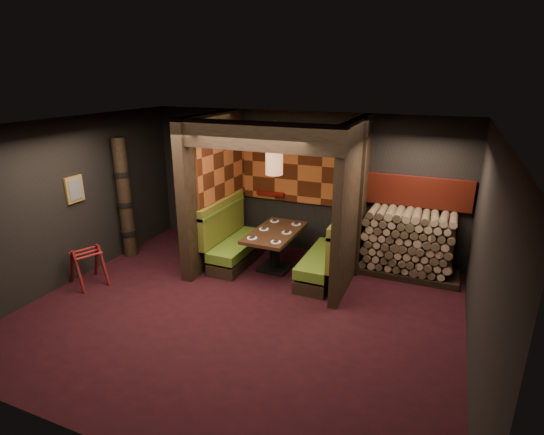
{
  "coord_description": "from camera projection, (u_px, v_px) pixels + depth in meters",
  "views": [
    {
      "loc": [
        2.7,
        -5.14,
        3.52
      ],
      "look_at": [
        0.0,
        1.3,
        1.15
      ],
      "focal_mm": 28.0,
      "sensor_mm": 36.0,
      "label": 1
    }
  ],
  "objects": [
    {
      "name": "booth_bench_right",
      "position": [
        328.0,
        258.0,
        7.58
      ],
      "size": [
        0.68,
        1.6,
        1.14
      ],
      "color": "black",
      "rests_on": "floor"
    },
    {
      "name": "wall_left",
      "position": [
        70.0,
        201.0,
        7.35
      ],
      "size": [
        0.02,
        5.5,
        2.85
      ],
      "primitive_type": "cube",
      "color": "black",
      "rests_on": "ground"
    },
    {
      "name": "tapa_back_panel",
      "position": [
        298.0,
        164.0,
        8.4
      ],
      "size": [
        2.4,
        0.06,
        1.55
      ],
      "primitive_type": "cube",
      "color": "#99491E",
      "rests_on": "wall_back"
    },
    {
      "name": "framed_picture",
      "position": [
        75.0,
        189.0,
        7.35
      ],
      "size": [
        0.05,
        0.36,
        0.46
      ],
      "color": "olive",
      "rests_on": "wall_left"
    },
    {
      "name": "ceiling",
      "position": [
        235.0,
        126.0,
        5.69
      ],
      "size": [
        6.5,
        5.5,
        0.02
      ],
      "primitive_type": "cube",
      "color": "black",
      "rests_on": "ground"
    },
    {
      "name": "wall_front",
      "position": [
        94.0,
        324.0,
        3.74
      ],
      "size": [
        6.5,
        0.02,
        2.85
      ],
      "primitive_type": "cube",
      "color": "black",
      "rests_on": "ground"
    },
    {
      "name": "wall_right",
      "position": [
        486.0,
        263.0,
        4.95
      ],
      "size": [
        0.02,
        5.5,
        2.85
      ],
      "primitive_type": "cube",
      "color": "black",
      "rests_on": "ground"
    },
    {
      "name": "luggage_rack",
      "position": [
        88.0,
        265.0,
        7.4
      ],
      "size": [
        0.79,
        0.69,
        0.72
      ],
      "color": "#460909",
      "rests_on": "floor"
    },
    {
      "name": "header_beam",
      "position": [
        255.0,
        136.0,
        6.38
      ],
      "size": [
        2.85,
        0.18,
        0.44
      ],
      "primitive_type": "cube",
      "color": "black",
      "rests_on": "partition_left"
    },
    {
      "name": "lacquer_shelf",
      "position": [
        271.0,
        193.0,
        8.76
      ],
      "size": [
        0.6,
        0.12,
        0.07
      ],
      "primitive_type": "cube",
      "color": "#560A08",
      "rests_on": "wall_back"
    },
    {
      "name": "wall_back",
      "position": [
        300.0,
        183.0,
        8.56
      ],
      "size": [
        6.5,
        0.02,
        2.85
      ],
      "primitive_type": "cube",
      "color": "black",
      "rests_on": "ground"
    },
    {
      "name": "partition_left",
      "position": [
        214.0,
        190.0,
        8.09
      ],
      "size": [
        0.2,
        2.2,
        2.85
      ],
      "primitive_type": "cube",
      "color": "black",
      "rests_on": "floor"
    },
    {
      "name": "bay_front_post",
      "position": [
        360.0,
        201.0,
        7.35
      ],
      "size": [
        0.08,
        0.08,
        2.85
      ],
      "primitive_type": "cube",
      "color": "black",
      "rests_on": "floor"
    },
    {
      "name": "pendant_lamp",
      "position": [
        274.0,
        162.0,
        7.36
      ],
      "size": [
        0.31,
        0.31,
        1.0
      ],
      "color": "#90603C",
      "rests_on": "ceiling"
    },
    {
      "name": "partition_right",
      "position": [
        352.0,
        205.0,
        7.16
      ],
      "size": [
        0.15,
        2.1,
        2.85
      ],
      "primitive_type": "cube",
      "color": "black",
      "rests_on": "floor"
    },
    {
      "name": "firewood_stack",
      "position": [
        411.0,
        244.0,
        7.63
      ],
      "size": [
        1.73,
        0.7,
        1.22
      ],
      "color": "black",
      "rests_on": "floor"
    },
    {
      "name": "tapa_side_panel",
      "position": [
        223.0,
        166.0,
        8.06
      ],
      "size": [
        0.04,
        1.85,
        1.45
      ],
      "primitive_type": "cube",
      "color": "#99491E",
      "rests_on": "partition_left"
    },
    {
      "name": "booth_bench_left",
      "position": [
        234.0,
        242.0,
        8.27
      ],
      "size": [
        0.68,
        1.6,
        1.14
      ],
      "color": "black",
      "rests_on": "floor"
    },
    {
      "name": "mosaic_header",
      "position": [
        419.0,
        192.0,
        7.63
      ],
      "size": [
        1.83,
        0.1,
        0.56
      ],
      "primitive_type": "cube",
      "color": "maroon",
      "rests_on": "wall_back"
    },
    {
      "name": "dining_table",
      "position": [
        275.0,
        243.0,
        7.9
      ],
      "size": [
        0.81,
        1.47,
        0.77
      ],
      "color": "black",
      "rests_on": "floor"
    },
    {
      "name": "place_settings",
      "position": [
        275.0,
        231.0,
        7.82
      ],
      "size": [
        0.65,
        1.18,
        0.03
      ],
      "color": "white",
      "rests_on": "dining_table"
    },
    {
      "name": "totem_column",
      "position": [
        125.0,
        199.0,
        8.31
      ],
      "size": [
        0.31,
        0.31,
        2.4
      ],
      "color": "black",
      "rests_on": "floor"
    },
    {
      "name": "floor",
      "position": [
        240.0,
        312.0,
        6.61
      ],
      "size": [
        6.5,
        5.5,
        0.02
      ],
      "primitive_type": "cube",
      "color": "black",
      "rests_on": "ground"
    }
  ]
}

